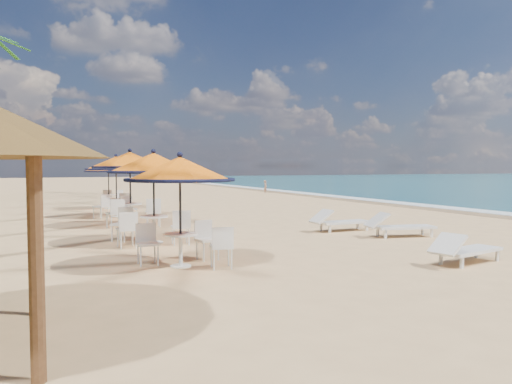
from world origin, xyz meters
TOP-DOWN VIEW (x-y plane):
  - ground at (0.00, 0.00)m, footprint 160.00×160.00m
  - foam_strip at (9.30, 10.00)m, footprint 1.20×140.00m
  - wetsand_band at (8.40, 10.00)m, footprint 1.40×140.00m
  - station_0 at (-5.36, 0.37)m, footprint 2.12×2.12m
  - station_1 at (-5.28, 3.47)m, footprint 2.26×2.26m
  - station_2 at (-5.12, 7.42)m, footprint 2.39×2.39m
  - station_3 at (-5.14, 10.51)m, footprint 2.29×2.29m
  - station_4 at (-4.87, 14.40)m, footprint 2.15×2.15m
  - lounger_near at (-0.22, -1.68)m, footprint 1.86×0.92m
  - lounger_mid at (1.06, 1.84)m, footprint 1.99×1.00m
  - lounger_far at (0.26, 3.52)m, footprint 1.87×0.59m
  - person at (6.91, 22.94)m, footprint 0.34×0.41m

SIDE VIEW (x-z plane):
  - ground at x=0.00m, z-range 0.00..0.00m
  - foam_strip at x=9.30m, z-range -0.02..0.02m
  - wetsand_band at x=8.40m, z-range -0.01..0.01m
  - lounger_near at x=-0.22m, z-range -0.02..0.62m
  - lounger_far at x=0.26m, z-range -0.02..0.65m
  - lounger_mid at x=1.06m, z-range -0.02..0.66m
  - person at x=6.91m, z-range 0.00..0.98m
  - station_0 at x=-5.36m, z-range 0.51..2.72m
  - station_4 at x=-4.87m, z-range 0.59..2.83m
  - station_1 at x=-5.28m, z-range 0.55..2.91m
  - station_3 at x=-5.14m, z-range 0.63..3.02m
  - station_2 at x=-5.12m, z-range 0.58..3.08m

